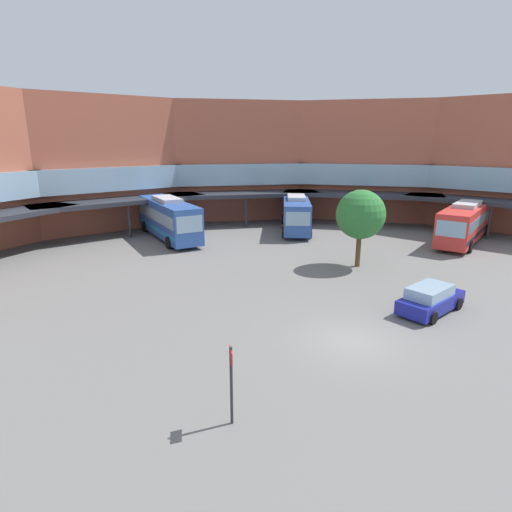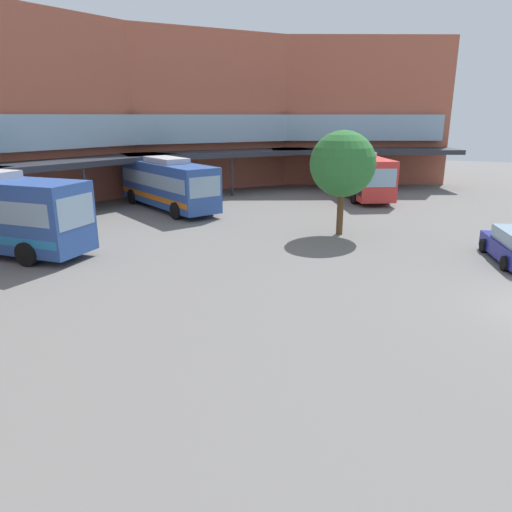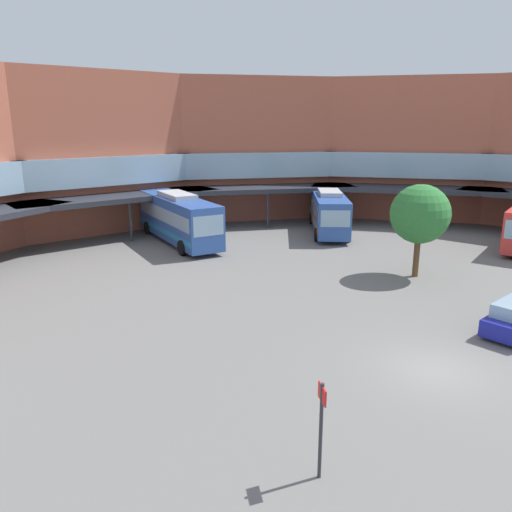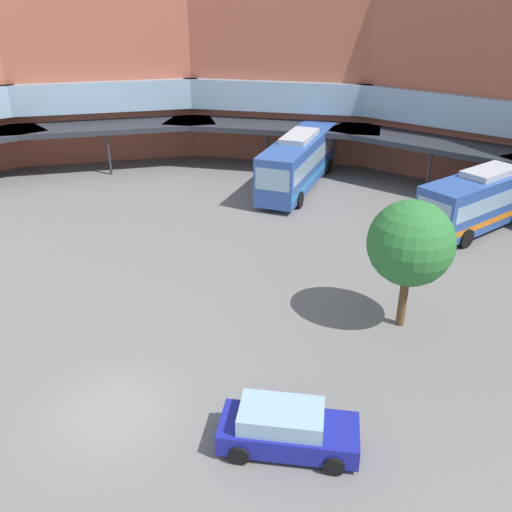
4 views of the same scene
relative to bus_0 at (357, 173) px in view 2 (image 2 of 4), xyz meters
The scene contains 4 objects.
station_building 25.48m from the bus_0, 150.08° to the left, with size 73.75×33.72×13.31m.
bus_0 is the anchor object (origin of this frame).
bus_3 15.84m from the bus_0, 137.70° to the left, with size 7.00×10.19×3.63m.
plaza_tree 14.23m from the bus_0, behind, with size 3.57×3.57×5.69m.
Camera 2 is at (-17.50, 3.16, 6.43)m, focal length 32.99 mm.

